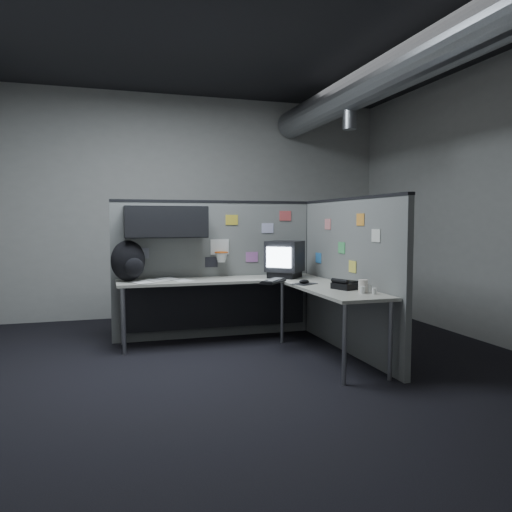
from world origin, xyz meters
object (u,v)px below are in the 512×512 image
object	(u,v)px
monitor	(285,259)
backpack	(129,261)
desk	(249,292)
keyboard	(273,281)
phone	(345,285)

from	to	relation	value
monitor	backpack	xyz separation A→B (m)	(-1.75, 0.14, -0.00)
monitor	backpack	bearing A→B (deg)	170.60
desk	backpack	xyz separation A→B (m)	(-1.26, 0.34, 0.34)
keyboard	phone	bearing A→B (deg)	-57.38
keyboard	phone	world-z (taller)	phone
monitor	backpack	world-z (taller)	backpack
desk	backpack	distance (m)	1.35
phone	backpack	bearing A→B (deg)	138.52
monitor	phone	world-z (taller)	monitor
desk	keyboard	world-z (taller)	keyboard
keyboard	backpack	bearing A→B (deg)	155.47
monitor	keyboard	size ratio (longest dim) A/B	1.33
desk	backpack	bearing A→B (deg)	164.68
monitor	phone	bearing A→B (deg)	-83.50
monitor	keyboard	world-z (taller)	monitor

